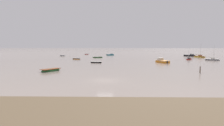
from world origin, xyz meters
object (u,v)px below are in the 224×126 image
rowboat_moored_4 (76,59)px  rowboat_moored_6 (96,62)px  sailboat_moored_1 (200,57)px  sailboat_moored_3 (189,59)px  rowboat_moored_2 (87,54)px  motorboat_moored_0 (161,61)px  sailboat_moored_0 (212,60)px  mooring_post_left (200,70)px  motorboat_moored_1 (191,56)px  rowboat_moored_0 (62,56)px  motorboat_moored_3 (111,55)px  rowboat_moored_3 (98,57)px  rowboat_moored_1 (51,70)px

rowboat_moored_4 → rowboat_moored_6: 18.10m
sailboat_moored_1 → sailboat_moored_3: bearing=-65.1°
rowboat_moored_2 → rowboat_moored_4: size_ratio=0.82×
motorboat_moored_0 → sailboat_moored_0: bearing=-86.0°
rowboat_moored_2 → mooring_post_left: (34.16, -80.84, 0.50)m
motorboat_moored_0 → sailboat_moored_3: 19.02m
motorboat_moored_1 → rowboat_moored_6: (-43.30, -38.70, -0.13)m
mooring_post_left → motorboat_moored_0: bearing=95.1°
rowboat_moored_0 → rowboat_moored_6: rowboat_moored_0 is taller
motorboat_moored_0 → motorboat_moored_3: bearing=-0.5°
sailboat_moored_3 → rowboat_moored_6: (-33.79, -15.06, -0.06)m
motorboat_moored_1 → rowboat_moored_3: size_ratio=1.29×
rowboat_moored_0 → rowboat_moored_4: 26.24m
rowboat_moored_3 → rowboat_moored_6: rowboat_moored_3 is taller
motorboat_moored_1 → motorboat_moored_3: motorboat_moored_1 is taller
rowboat_moored_0 → motorboat_moored_3: motorboat_moored_3 is taller
motorboat_moored_1 → sailboat_moored_1: size_ratio=0.92×
sailboat_moored_1 → rowboat_moored_6: 52.77m
motorboat_moored_0 → rowboat_moored_2: 65.06m
sailboat_moored_0 → rowboat_moored_1: bearing=-113.9°
rowboat_moored_0 → mooring_post_left: 75.25m
motorboat_moored_0 → mooring_post_left: 24.29m
rowboat_moored_0 → sailboat_moored_3: 59.89m
rowboat_moored_1 → motorboat_moored_3: size_ratio=1.01×
rowboat_moored_6 → motorboat_moored_3: motorboat_moored_3 is taller
motorboat_moored_1 → mooring_post_left: motorboat_moored_1 is taller
sailboat_moored_0 → motorboat_moored_3: sailboat_moored_0 is taller
motorboat_moored_0 → rowboat_moored_3: (-22.33, 25.30, -0.14)m
rowboat_moored_6 → rowboat_moored_0: bearing=124.9°
motorboat_moored_0 → motorboat_moored_3: motorboat_moored_0 is taller
sailboat_moored_0 → rowboat_moored_3: size_ratio=1.21×
rowboat_moored_0 → motorboat_moored_1: (64.43, -0.25, 0.12)m
sailboat_moored_1 → rowboat_moored_3: size_ratio=1.40×
motorboat_moored_3 → mooring_post_left: (19.05, -70.84, 0.42)m
rowboat_moored_4 → rowboat_moored_1: bearing=-64.4°
sailboat_moored_0 → sailboat_moored_3: size_ratio=1.13×
motorboat_moored_0 → motorboat_moored_1: size_ratio=1.02×
motorboat_moored_0 → rowboat_moored_0: bearing=27.7°
rowboat_moored_0 → rowboat_moored_1: 61.05m
rowboat_moored_6 → motorboat_moored_3: 48.51m
rowboat_moored_2 → motorboat_moored_3: (15.11, -10.00, 0.08)m
rowboat_moored_2 → mooring_post_left: bearing=-114.7°
motorboat_moored_3 → rowboat_moored_4: bearing=-142.0°
sailboat_moored_1 → rowboat_moored_3: (-45.84, -2.52, -0.09)m
sailboat_moored_0 → rowboat_moored_6: sailboat_moored_0 is taller
rowboat_moored_1 → motorboat_moored_1: (50.57, 59.21, 0.09)m
sailboat_moored_0 → rowboat_moored_6: 42.00m
rowboat_moored_1 → sailboat_moored_1: 71.46m
rowboat_moored_3 → rowboat_moored_4: rowboat_moored_3 is taller
rowboat_moored_2 → sailboat_moored_3: size_ratio=0.59×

